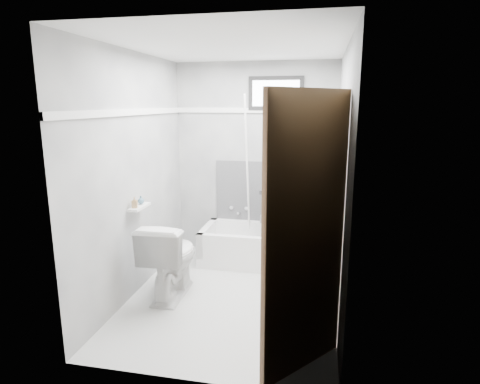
% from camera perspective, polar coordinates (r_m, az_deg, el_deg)
% --- Properties ---
extents(floor, '(2.60, 2.60, 0.00)m').
position_cam_1_polar(floor, '(4.19, -0.98, -14.53)').
color(floor, silver).
rests_on(floor, ground).
extents(ceiling, '(2.60, 2.60, 0.00)m').
position_cam_1_polar(ceiling, '(3.76, -1.12, 20.09)').
color(ceiling, silver).
rests_on(ceiling, floor).
extents(wall_back, '(2.00, 0.02, 2.40)m').
position_cam_1_polar(wall_back, '(5.06, 2.14, 4.50)').
color(wall_back, slate).
rests_on(wall_back, floor).
extents(wall_front, '(2.00, 0.02, 2.40)m').
position_cam_1_polar(wall_front, '(2.58, -7.30, -3.45)').
color(wall_front, slate).
rests_on(wall_front, floor).
extents(wall_left, '(0.02, 2.60, 2.40)m').
position_cam_1_polar(wall_left, '(4.13, -14.75, 2.28)').
color(wall_left, slate).
rests_on(wall_left, floor).
extents(wall_right, '(0.02, 2.60, 2.40)m').
position_cam_1_polar(wall_right, '(3.71, 14.20, 1.20)').
color(wall_right, slate).
rests_on(wall_right, floor).
extents(bathtub, '(1.50, 0.70, 0.42)m').
position_cam_1_polar(bathtub, '(4.92, 3.41, -7.67)').
color(bathtub, white).
rests_on(bathtub, floor).
extents(office_chair, '(0.73, 0.73, 1.14)m').
position_cam_1_polar(office_chair, '(4.76, 6.94, -2.33)').
color(office_chair, slate).
rests_on(office_chair, bathtub).
extents(toilet, '(0.45, 0.80, 0.78)m').
position_cam_1_polar(toilet, '(4.12, -9.83, -9.26)').
color(toilet, white).
rests_on(toilet, floor).
extents(door, '(0.78, 0.78, 2.00)m').
position_cam_1_polar(door, '(2.54, 14.75, -8.81)').
color(door, '#51311E').
rests_on(door, floor).
extents(window, '(0.66, 0.04, 0.40)m').
position_cam_1_polar(window, '(4.96, 5.12, 13.81)').
color(window, black).
rests_on(window, wall_back).
extents(backerboard, '(1.50, 0.02, 0.78)m').
position_cam_1_polar(backerboard, '(5.08, 4.86, -0.07)').
color(backerboard, '#4C4C4F').
rests_on(backerboard, wall_back).
extents(trim_back, '(2.00, 0.02, 0.06)m').
position_cam_1_polar(trim_back, '(5.00, 2.17, 11.54)').
color(trim_back, white).
rests_on(trim_back, wall_back).
extents(trim_left, '(0.02, 2.60, 0.06)m').
position_cam_1_polar(trim_left, '(4.06, -15.07, 10.91)').
color(trim_left, white).
rests_on(trim_left, wall_left).
extents(pole, '(0.02, 0.42, 1.91)m').
position_cam_1_polar(pole, '(4.86, 1.07, 2.38)').
color(pole, white).
rests_on(pole, bathtub).
extents(shelf, '(0.10, 0.32, 0.02)m').
position_cam_1_polar(shelf, '(4.09, -14.10, -2.08)').
color(shelf, silver).
rests_on(shelf, wall_left).
extents(soap_bottle_a, '(0.06, 0.06, 0.11)m').
position_cam_1_polar(soap_bottle_a, '(4.01, -14.76, -1.44)').
color(soap_bottle_a, '#A07E50').
rests_on(soap_bottle_a, shelf).
extents(soap_bottle_b, '(0.09, 0.09, 0.08)m').
position_cam_1_polar(soap_bottle_b, '(4.13, -13.91, -1.07)').
color(soap_bottle_b, '#456980').
rests_on(soap_bottle_b, shelf).
extents(faucet, '(0.26, 0.10, 0.16)m').
position_cam_1_polar(faucet, '(5.19, -0.15, -2.60)').
color(faucet, silver).
rests_on(faucet, wall_back).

